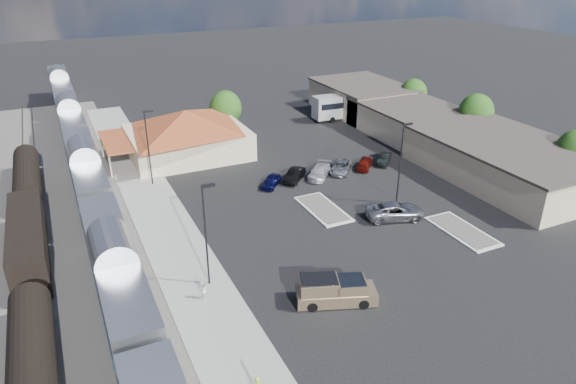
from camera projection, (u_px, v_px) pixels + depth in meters
name	position (u px, v px, depth m)	size (l,w,h in m)	color
ground	(297.00, 226.00, 51.17)	(280.00, 280.00, 0.00)	black
railbed	(66.00, 234.00, 49.57)	(16.00, 100.00, 0.12)	#4C4944
platform	(164.00, 223.00, 51.40)	(5.50, 92.00, 0.18)	gray
passenger_train	(87.00, 178.00, 54.84)	(3.00, 104.00, 5.55)	silver
freight_cars	(29.00, 243.00, 44.37)	(2.80, 46.00, 4.00)	black
station_depot	(186.00, 133.00, 67.74)	(18.35, 12.24, 6.20)	beige
buildings_east	(430.00, 127.00, 72.75)	(14.40, 51.40, 4.80)	#C6B28C
traffic_island_south	(323.00, 209.00, 54.31)	(3.30, 7.50, 0.21)	silver
traffic_island_north	(462.00, 231.00, 49.99)	(3.30, 7.50, 0.21)	silver
lamp_plat_s	(206.00, 228.00, 39.77)	(1.08, 0.25, 9.00)	black
lamp_plat_n	(148.00, 142.00, 57.79)	(1.08, 0.25, 9.00)	black
lamp_lot	(402.00, 157.00, 53.59)	(1.08, 0.25, 9.00)	black
tree_east_a	(576.00, 151.00, 59.41)	(4.56, 4.56, 6.42)	#382314
tree_east_b	(476.00, 113.00, 72.38)	(4.94, 4.94, 6.96)	#382314
tree_east_c	(413.00, 94.00, 84.04)	(4.41, 4.41, 6.21)	#382314
tree_depot	(226.00, 108.00, 75.20)	(4.71, 4.71, 6.63)	#382314
pickup_truck	(336.00, 291.00, 39.60)	(6.58, 4.26, 2.14)	#9D8361
suv	(395.00, 211.00, 52.20)	(2.80, 6.07, 1.69)	#9B9DA2
coach_bus	(350.00, 104.00, 83.56)	(12.64, 3.36, 4.02)	silver
person_b	(202.00, 290.00, 39.73)	(0.76, 0.59, 1.57)	white
parked_car_a	(271.00, 181.00, 59.50)	(1.51, 3.75, 1.28)	#0D0F45
parked_car_b	(295.00, 175.00, 60.96)	(1.50, 4.29, 1.41)	black
parked_car_c	(320.00, 172.00, 61.95)	(1.99, 4.89, 1.42)	silver
parked_car_d	(341.00, 167.00, 63.46)	(2.17, 4.70, 1.31)	#94969C
parked_car_e	(364.00, 164.00, 64.45)	(1.56, 3.87, 1.32)	maroon
parked_car_f	(384.00, 159.00, 65.94)	(1.35, 3.88, 1.28)	black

